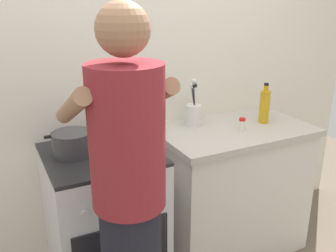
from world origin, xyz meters
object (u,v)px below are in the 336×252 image
Objects in this scene: spice_bottle at (242,124)px; pot at (72,144)px; utensil_crock at (193,112)px; oil_bottle at (265,106)px; stove_range at (105,223)px; mixing_bowl at (124,139)px; person at (130,211)px.

pot is at bearing 174.79° from spice_bottle.
utensil_crock is 0.48m from oil_bottle.
stove_range is 2.87× the size of utensil_crock.
spice_bottle is (0.23, -0.22, -0.05)m from utensil_crock.
pot is at bearing -171.41° from utensil_crock.
mixing_bowl is 0.56m from utensil_crock.
pot is at bearing 173.21° from mixing_bowl.
utensil_crock reaches higher than stove_range.
spice_bottle is at bearing -164.40° from oil_bottle.
mixing_bowl is 0.86× the size of utensil_crock.
utensil_crock is at bearing 44.87° from person.
mixing_bowl is at bearing -179.94° from oil_bottle.
stove_range is 3.34× the size of mixing_bowl.
spice_bottle is 0.05× the size of person.
person is (-0.73, -0.72, -0.13)m from utensil_crock.
pot is 0.16× the size of person.
pot is (-0.14, 0.04, 0.51)m from stove_range.
person reaches higher than stove_range.
utensil_crock reaches higher than mixing_bowl.
spice_bottle is at bearing -4.63° from mixing_bowl.
spice_bottle is 0.25m from oil_bottle.
stove_range is at bearing -177.74° from mixing_bowl.
stove_range is 10.86× the size of spice_bottle.
oil_bottle is at bearing 0.06° from mixing_bowl.
utensil_crock is at bearing 8.59° from pot.
utensil_crock is at bearing 13.45° from stove_range.
utensil_crock is (0.54, 0.16, 0.04)m from mixing_bowl.
person is at bearing -81.16° from pot.
oil_bottle is (1.00, 0.00, 0.06)m from mixing_bowl.
spice_bottle is (0.77, -0.06, -0.02)m from mixing_bowl.
mixing_bowl is 0.16× the size of person.
stove_range is 1.27m from oil_bottle.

